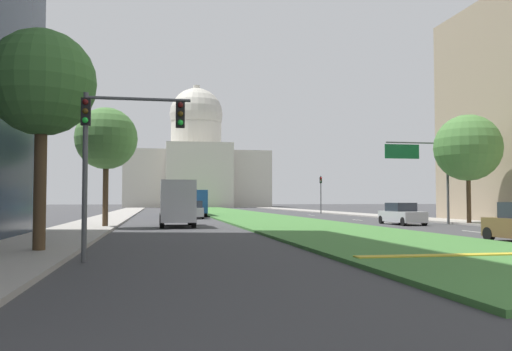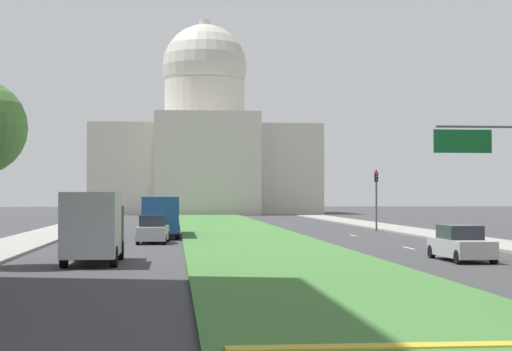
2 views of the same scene
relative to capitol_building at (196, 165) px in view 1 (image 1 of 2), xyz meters
The scene contains 17 objects.
ground_plane 66.85m from the capitol_building, 90.00° to the right, with size 293.50×293.50×0.00m, color #3D3D3F.
grass_median 73.43m from the capitol_building, 90.00° to the right, with size 8.92×120.07×0.14m, color #427A38.
median_curb_nose 125.42m from the capitol_building, 90.00° to the right, with size 8.03×0.50×0.04m, color gold.
lane_dashes_right 101.34m from the capitol_building, 85.14° to the right, with size 0.16×45.88×0.01m.
sidewalk_left 81.35m from the capitol_building, 100.46° to the right, with size 4.00×120.07×0.15m, color #9E9991.
sidewalk_right 81.35m from the capitol_building, 79.54° to the right, with size 4.00×120.07×0.15m, color #9E9991.
capitol_building is the anchor object (origin of this frame).
traffic_light_near_left 124.12m from the capitol_building, 95.22° to the right, with size 3.34×0.35×5.20m.
traffic_light_far_right 71.52m from the capitol_building, 80.18° to the right, with size 0.28×0.35×5.20m.
overhead_guide_sign 103.01m from the capitol_building, 84.21° to the right, with size 5.32×0.20×6.50m.
street_tree_left_near 121.63m from the capitol_building, 96.60° to the right, with size 3.75×3.75×7.89m.
street_tree_left_mid 104.72m from the capitol_building, 97.33° to the right, with size 4.13×4.13×8.05m.
street_tree_right_mid 104.70m from the capitol_building, 82.77° to the right, with size 5.03×5.03×8.35m.
sedan_midblock 103.34m from the capitol_building, 85.36° to the right, with size 1.92×4.66×1.66m.
sedan_distant 87.55m from the capitol_building, 94.17° to the right, with size 2.05×4.23×1.79m.
box_truck_delivery 103.30m from the capitol_building, 94.79° to the right, with size 2.40×6.40×3.20m.
city_bus 79.07m from the capitol_building, 94.33° to the right, with size 2.62×11.00×2.95m.
Camera 1 is at (-9.93, -7.69, 1.89)m, focal length 37.36 mm.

